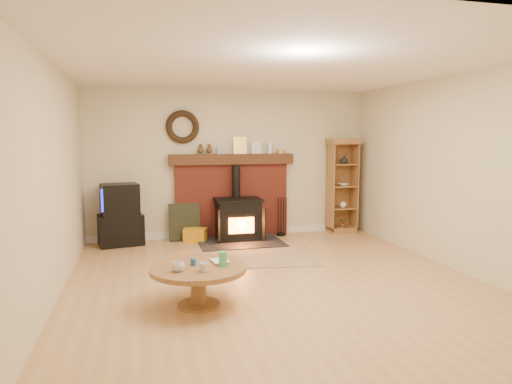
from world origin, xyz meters
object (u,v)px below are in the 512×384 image
object	(u,v)px
wood_stove	(238,221)
tv_unit	(120,216)
coffee_table	(198,274)
curio_cabinet	(342,186)

from	to	relation	value
wood_stove	tv_unit	distance (m)	1.96
wood_stove	coffee_table	world-z (taller)	wood_stove
wood_stove	curio_cabinet	distance (m)	2.12
wood_stove	curio_cabinet	world-z (taller)	curio_cabinet
wood_stove	coffee_table	distance (m)	3.07
tv_unit	wood_stove	bearing A→B (deg)	-5.72
curio_cabinet	wood_stove	bearing A→B (deg)	-172.23
curio_cabinet	coffee_table	bearing A→B (deg)	-134.24
curio_cabinet	coffee_table	size ratio (longest dim) A/B	1.72
tv_unit	coffee_table	world-z (taller)	tv_unit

